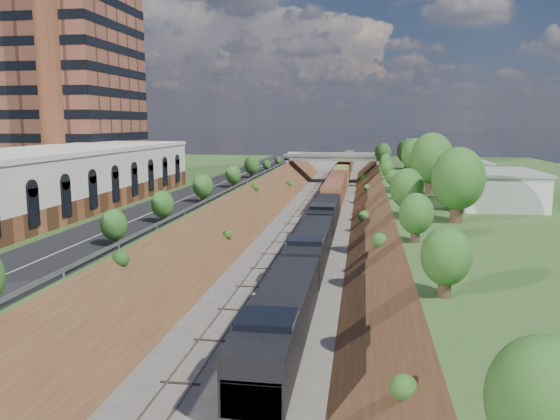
{
  "coord_description": "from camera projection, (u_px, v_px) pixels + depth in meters",
  "views": [
    {
      "loc": [
        7.63,
        -16.19,
        14.97
      ],
      "look_at": [
        -0.83,
        39.04,
        6.0
      ],
      "focal_mm": 35.0,
      "sensor_mm": 36.0,
      "label": 1
    }
  ],
  "objects": [
    {
      "name": "white_building_far",
      "position": [
        460.0,
        174.0,
        87.02
      ],
      "size": [
        8.0,
        10.0,
        3.6
      ],
      "primitive_type": "cube",
      "color": "silver",
      "rests_on": "platform_right"
    },
    {
      "name": "highrise_tower",
      "position": [
        54.0,
        14.0,
        90.95
      ],
      "size": [
        22.0,
        22.0,
        53.9
      ],
      "color": "brown",
      "rests_on": "platform_left"
    },
    {
      "name": "white_building_near",
      "position": [
        496.0,
        190.0,
        65.45
      ],
      "size": [
        9.0,
        12.0,
        4.0
      ],
      "primitive_type": "cube",
      "color": "silver",
      "rests_on": "platform_right"
    },
    {
      "name": "commercial_building",
      "position": [
        32.0,
        183.0,
        59.24
      ],
      "size": [
        14.3,
        62.3,
        7.0
      ],
      "color": "brown",
      "rests_on": "platform_left"
    },
    {
      "name": "smokestack",
      "position": [
        47.0,
        49.0,
        75.39
      ],
      "size": [
        3.2,
        3.2,
        40.0
      ],
      "primitive_type": "cylinder",
      "color": "brown",
      "rests_on": "platform_left"
    },
    {
      "name": "tree_left_crest",
      "position": [
        91.0,
        233.0,
        39.48
      ],
      "size": [
        2.45,
        2.45,
        3.55
      ],
      "color": "#473323",
      "rests_on": "platform_left"
    },
    {
      "name": "tree_right_large",
      "position": [
        458.0,
        179.0,
        54.33
      ],
      "size": [
        5.25,
        5.25,
        7.61
      ],
      "color": "#473323",
      "rests_on": "platform_right"
    },
    {
      "name": "platform_right",
      "position": [
        555.0,
        217.0,
        72.55
      ],
      "size": [
        44.0,
        180.0,
        5.0
      ],
      "primitive_type": "cube",
      "color": "#366027",
      "rests_on": "ground"
    },
    {
      "name": "embankment_left",
      "position": [
        233.0,
        226.0,
        79.52
      ],
      "size": [
        10.0,
        180.0,
        10.0
      ],
      "primitive_type": "cube",
      "rotation": [
        0.0,
        0.79,
        0.0
      ],
      "color": "brown",
      "rests_on": "ground"
    },
    {
      "name": "platform_left",
      "position": [
        91.0,
        206.0,
        82.41
      ],
      "size": [
        44.0,
        180.0,
        5.0
      ],
      "primitive_type": "cube",
      "color": "#366027",
      "rests_on": "ground"
    },
    {
      "name": "rail_left_track",
      "position": [
        290.0,
        227.0,
        78.25
      ],
      "size": [
        1.58,
        180.0,
        0.18
      ],
      "primitive_type": "cube",
      "color": "gray",
      "rests_on": "ground"
    },
    {
      "name": "overpass",
      "position": [
        333.0,
        163.0,
        137.61
      ],
      "size": [
        24.5,
        8.3,
        7.4
      ],
      "color": "gray",
      "rests_on": "ground"
    },
    {
      "name": "guardrail",
      "position": [
        229.0,
        189.0,
        78.51
      ],
      "size": [
        0.1,
        171.0,
        0.7
      ],
      "color": "#99999E",
      "rests_on": "platform_left"
    },
    {
      "name": "freight_train",
      "position": [
        339.0,
        180.0,
        117.27
      ],
      "size": [
        3.24,
        181.72,
        4.79
      ],
      "color": "black",
      "rests_on": "ground"
    },
    {
      "name": "road",
      "position": [
        202.0,
        191.0,
        79.39
      ],
      "size": [
        8.0,
        180.0,
        0.1
      ],
      "primitive_type": "cube",
      "color": "black",
      "rests_on": "platform_left"
    },
    {
      "name": "embankment_right",
      "position": [
        386.0,
        231.0,
        76.23
      ],
      "size": [
        10.0,
        180.0,
        10.0
      ],
      "primitive_type": "cube",
      "rotation": [
        0.0,
        0.79,
        0.0
      ],
      "color": "brown",
      "rests_on": "ground"
    },
    {
      "name": "rail_right_track",
      "position": [
        326.0,
        228.0,
        77.47
      ],
      "size": [
        1.58,
        180.0,
        0.18
      ],
      "primitive_type": "cube",
      "color": "gray",
      "rests_on": "ground"
    }
  ]
}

